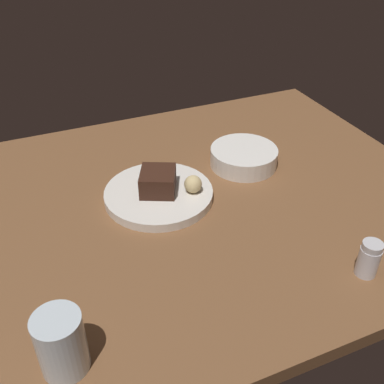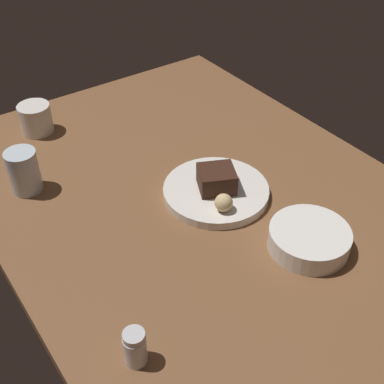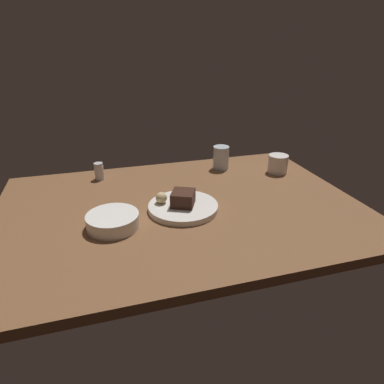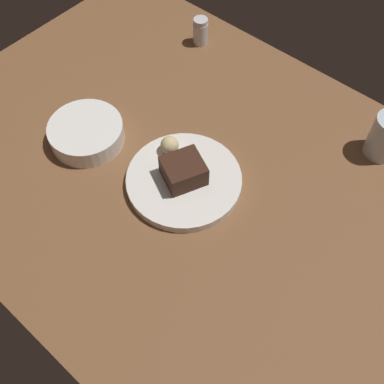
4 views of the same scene
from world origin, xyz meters
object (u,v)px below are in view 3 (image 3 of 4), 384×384
at_px(coffee_cup, 278,164).
at_px(salt_shaker, 99,171).
at_px(water_glass, 221,158).
at_px(dessert_plate, 184,207).
at_px(side_bowl, 113,221).
at_px(bread_roll, 161,198).
at_px(chocolate_cake_slice, 184,198).

bearing_deg(coffee_cup, salt_shaker, -10.35).
xyz_separation_m(water_glass, coffee_cup, (-0.21, 0.11, -0.01)).
bearing_deg(dessert_plate, side_bowl, 11.91).
bearing_deg(salt_shaker, bread_roll, 120.38).
distance_m(salt_shaker, side_bowl, 0.40).
height_order(salt_shaker, water_glass, water_glass).
xyz_separation_m(chocolate_cake_slice, coffee_cup, (-0.46, -0.22, -0.01)).
relative_size(bread_roll, salt_shaker, 0.55).
height_order(chocolate_cake_slice, side_bowl, chocolate_cake_slice).
relative_size(dessert_plate, chocolate_cake_slice, 3.02).
bearing_deg(bread_roll, side_bowl, 25.40).
bearing_deg(chocolate_cake_slice, coffee_cup, -154.91).
xyz_separation_m(chocolate_cake_slice, bread_roll, (0.07, -0.03, -0.00)).
xyz_separation_m(dessert_plate, water_glass, (-0.25, -0.32, 0.04)).
bearing_deg(coffee_cup, bread_roll, 19.43).
xyz_separation_m(dessert_plate, chocolate_cake_slice, (-0.00, 0.00, 0.03)).
height_order(water_glass, side_bowl, water_glass).
bearing_deg(water_glass, chocolate_cake_slice, 52.37).
bearing_deg(bread_roll, coffee_cup, -160.57).
bearing_deg(water_glass, coffee_cup, 152.64).
bearing_deg(side_bowl, dessert_plate, -168.09).
relative_size(dessert_plate, water_glass, 2.35).
height_order(salt_shaker, coffee_cup, coffee_cup).
relative_size(dessert_plate, side_bowl, 1.46).
relative_size(dessert_plate, salt_shaker, 3.39).
relative_size(chocolate_cake_slice, salt_shaker, 1.12).
relative_size(chocolate_cake_slice, side_bowl, 0.48).
height_order(dessert_plate, bread_roll, bread_roll).
relative_size(side_bowl, coffee_cup, 1.94).
relative_size(water_glass, side_bowl, 0.62).
bearing_deg(bread_roll, chocolate_cake_slice, 156.46).
height_order(dessert_plate, side_bowl, side_bowl).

